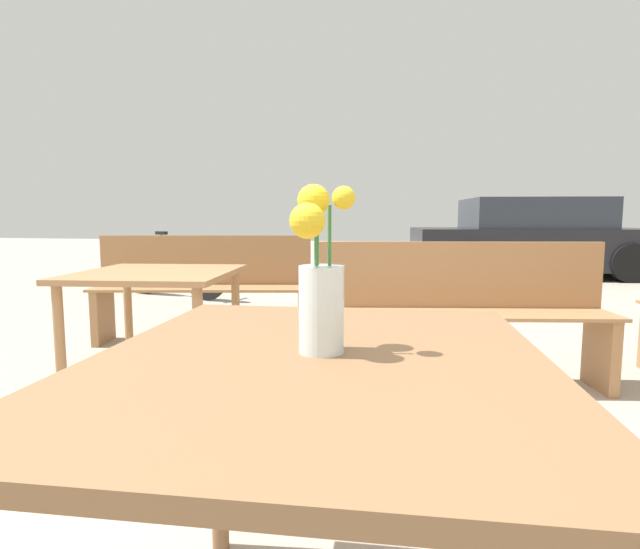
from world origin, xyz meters
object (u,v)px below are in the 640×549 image
object	(u,v)px
bench_near	(462,307)
table_back	(157,289)
flower_vase	(319,288)
parked_car	(530,239)
bicycle	(173,268)
table_front	(320,403)
bench_middle	(204,284)

from	to	relation	value
bench_near	table_back	xyz separation A→B (m)	(-1.67, -0.52, 0.14)
flower_vase	parked_car	size ratio (longest dim) A/B	0.08
flower_vase	bench_near	world-z (taller)	flower_vase
bicycle	parked_car	xyz separation A→B (m)	(4.89, 3.35, 0.25)
table_front	bicycle	bearing A→B (deg)	120.23
table_front	bench_middle	xyz separation A→B (m)	(-1.50, 2.82, -0.17)
bench_middle	bicycle	size ratio (longest dim) A/B	1.05
table_front	table_back	world-z (taller)	table_front
bench_near	bench_middle	world-z (taller)	same
bench_near	bicycle	world-z (taller)	bench_near
table_back	parked_car	distance (m)	7.36
flower_vase	bench_middle	size ratio (longest dim) A/B	0.18
parked_car	flower_vase	bearing A→B (deg)	-104.31
flower_vase	bench_near	bearing A→B (deg)	77.95
table_front	bench_near	distance (m)	2.17
bench_near	flower_vase	bearing A→B (deg)	-102.05
bench_near	parked_car	distance (m)	6.28
bench_middle	parked_car	bearing A→B (deg)	56.29
table_front	bench_near	bearing A→B (deg)	78.19
table_front	parked_car	bearing A→B (deg)	75.76
bench_middle	bicycle	xyz separation A→B (m)	(-1.31, 2.01, -0.09)
flower_vase	bicycle	bearing A→B (deg)	120.28
flower_vase	bicycle	distance (m)	5.59
flower_vase	bicycle	size ratio (longest dim) A/B	0.19
parked_car	table_back	bearing A→B (deg)	-116.67
table_front	parked_car	size ratio (longest dim) A/B	0.25
table_front	bench_middle	distance (m)	3.20
table_back	bicycle	size ratio (longest dim) A/B	0.56
bench_near	parked_car	world-z (taller)	parked_car
bench_near	table_front	bearing A→B (deg)	-101.81
parked_car	table_front	bearing A→B (deg)	-104.24
bench_middle	table_front	bearing A→B (deg)	-61.93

